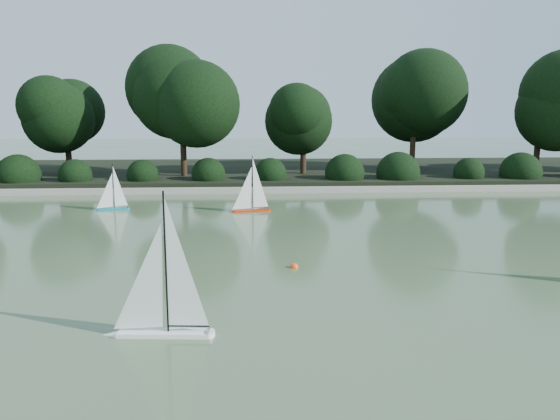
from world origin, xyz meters
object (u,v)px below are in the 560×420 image
sailboat_white_a (154,312)px  sailboat_orange (248,202)px  race_buoy (294,268)px  sailboat_teal (110,202)px

sailboat_white_a → sailboat_orange: 7.46m
sailboat_orange → race_buoy: sailboat_orange is taller
sailboat_white_a → sailboat_orange: (1.02, 7.39, -0.04)m
sailboat_white_a → sailboat_teal: bearing=107.2°
sailboat_white_a → sailboat_teal: 8.21m
sailboat_white_a → race_buoy: 3.10m
sailboat_orange → race_buoy: (0.74, -4.85, -0.23)m
sailboat_teal → sailboat_white_a: bearing=-72.8°
sailboat_white_a → race_buoy: bearing=55.4°
sailboat_orange → race_buoy: bearing=-81.3°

